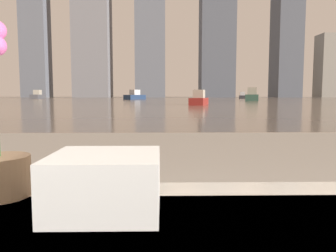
# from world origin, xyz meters

# --- Properties ---
(towel_stack) EXTENTS (0.22, 0.21, 0.12)m
(towel_stack) POSITION_xyz_m (-0.24, 0.84, 0.61)
(towel_stack) COLOR white
(towel_stack) RESTS_ON bathtub
(harbor_water) EXTENTS (180.00, 110.00, 0.01)m
(harbor_water) POSITION_xyz_m (0.00, 62.00, 0.01)
(harbor_water) COLOR gray
(harbor_water) RESTS_ON ground_plane
(harbor_boat_0) EXTENTS (3.94, 4.92, 1.79)m
(harbor_boat_0) POSITION_xyz_m (-5.19, 61.33, 0.64)
(harbor_boat_0) COLOR navy
(harbor_boat_0) RESTS_ON harbor_water
(harbor_boat_1) EXTENTS (1.97, 5.27, 1.95)m
(harbor_boat_1) POSITION_xyz_m (-28.01, 74.22, 0.70)
(harbor_boat_1) COLOR #4C4C51
(harbor_boat_1) RESTS_ON harbor_water
(harbor_boat_2) EXTENTS (1.92, 3.40, 1.21)m
(harbor_boat_2) POSITION_xyz_m (2.82, 26.29, 0.44)
(harbor_boat_2) COLOR maroon
(harbor_boat_2) RESTS_ON harbor_water
(harbor_boat_4) EXTENTS (2.21, 4.35, 1.56)m
(harbor_boat_4) POSITION_xyz_m (18.85, 77.38, 0.56)
(harbor_boat_4) COLOR #2D2D33
(harbor_boat_4) RESTS_ON harbor_water
(harbor_boat_5) EXTENTS (3.02, 5.25, 1.86)m
(harbor_boat_5) POSITION_xyz_m (12.46, 45.86, 0.67)
(harbor_boat_5) COLOR #335647
(harbor_boat_5) RESTS_ON harbor_water
(skyline_tower_3) EXTENTS (11.79, 10.30, 55.96)m
(skyline_tower_3) POSITION_xyz_m (19.32, 118.00, 27.98)
(skyline_tower_3) COLOR #4C515B
(skyline_tower_3) RESTS_ON ground_plane
(skyline_tower_5) EXTENTS (8.97, 7.53, 22.34)m
(skyline_tower_5) POSITION_xyz_m (60.37, 118.00, 11.17)
(skyline_tower_5) COLOR gray
(skyline_tower_5) RESTS_ON ground_plane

